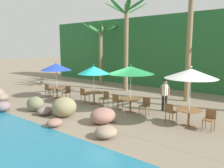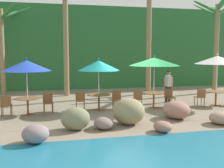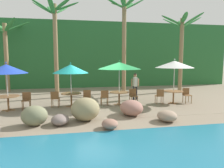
# 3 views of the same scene
# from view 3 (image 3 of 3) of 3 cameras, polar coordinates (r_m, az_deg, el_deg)

# --- Properties ---
(ground_plane) EXTENTS (120.00, 120.00, 0.00)m
(ground_plane) POSITION_cam_3_polar(r_m,az_deg,el_deg) (11.47, -3.92, -6.13)
(ground_plane) COLOR gray
(terrace_deck) EXTENTS (18.00, 5.20, 0.01)m
(terrace_deck) POSITION_cam_3_polar(r_m,az_deg,el_deg) (11.47, -3.92, -6.11)
(terrace_deck) COLOR gray
(terrace_deck) RESTS_ON ground
(foliage_backdrop) EXTENTS (28.00, 2.40, 6.00)m
(foliage_backdrop) POSITION_cam_3_polar(r_m,az_deg,el_deg) (20.15, -7.05, 7.99)
(foliage_backdrop) COLOR #286633
(foliage_backdrop) RESTS_ON ground
(rock_seawall) EXTENTS (15.57, 3.35, 0.97)m
(rock_seawall) POSITION_cam_3_polar(r_m,az_deg,el_deg) (8.24, -15.81, -8.70)
(rock_seawall) COLOR gray
(rock_seawall) RESTS_ON ground
(umbrella_blue) EXTENTS (2.04, 2.04, 2.44)m
(umbrella_blue) POSITION_cam_3_polar(r_m,az_deg,el_deg) (11.48, -27.17, 3.74)
(umbrella_blue) COLOR silver
(umbrella_blue) RESTS_ON ground
(dining_table_blue) EXTENTS (1.10, 1.10, 0.74)m
(dining_table_blue) POSITION_cam_3_polar(r_m,az_deg,el_deg) (11.64, -26.78, -3.58)
(dining_table_blue) COLOR brown
(dining_table_blue) RESTS_ON ground
(chair_blue_seaward) EXTENTS (0.45, 0.46, 0.87)m
(chair_blue_seaward) POSITION_cam_3_polar(r_m,az_deg,el_deg) (11.60, -22.54, -3.91)
(chair_blue_seaward) COLOR brown
(chair_blue_seaward) RESTS_ON ground
(umbrella_teal) EXTENTS (1.90, 1.90, 2.41)m
(umbrella_teal) POSITION_cam_3_polar(r_m,az_deg,el_deg) (11.33, -11.35, 4.13)
(umbrella_teal) COLOR silver
(umbrella_teal) RESTS_ON ground
(dining_table_teal) EXTENTS (1.10, 1.10, 0.74)m
(dining_table_teal) POSITION_cam_3_polar(r_m,az_deg,el_deg) (11.48, -11.18, -3.10)
(dining_table_teal) COLOR brown
(dining_table_teal) RESTS_ON ground
(chair_teal_seaward) EXTENTS (0.46, 0.47, 0.87)m
(chair_teal_seaward) POSITION_cam_3_polar(r_m,az_deg,el_deg) (11.52, -6.91, -3.50)
(chair_teal_seaward) COLOR brown
(chair_teal_seaward) RESTS_ON ground
(chair_teal_inland) EXTENTS (0.46, 0.47, 0.87)m
(chair_teal_inland) POSITION_cam_3_polar(r_m,az_deg,el_deg) (11.53, -15.43, -3.69)
(chair_teal_inland) COLOR brown
(chair_teal_inland) RESTS_ON ground
(umbrella_green) EXTENTS (2.41, 2.41, 2.53)m
(umbrella_green) POSITION_cam_3_polar(r_m,az_deg,el_deg) (11.55, 2.03, 5.09)
(umbrella_green) COLOR silver
(umbrella_green) RESTS_ON ground
(dining_table_green) EXTENTS (1.10, 1.10, 0.74)m
(dining_table_green) POSITION_cam_3_polar(r_m,az_deg,el_deg) (11.71, 1.99, -2.79)
(dining_table_green) COLOR brown
(dining_table_green) RESTS_ON ground
(chair_green_seaward) EXTENTS (0.42, 0.43, 0.87)m
(chair_green_seaward) POSITION_cam_3_polar(r_m,az_deg,el_deg) (12.02, 5.86, -3.06)
(chair_green_seaward) COLOR brown
(chair_green_seaward) RESTS_ON ground
(chair_green_inland) EXTENTS (0.43, 0.44, 0.87)m
(chair_green_inland) POSITION_cam_3_polar(r_m,az_deg,el_deg) (11.51, -2.09, -3.47)
(chair_green_inland) COLOR brown
(chair_green_inland) RESTS_ON ground
(umbrella_white) EXTENTS (2.20, 2.20, 2.60)m
(umbrella_white) POSITION_cam_3_polar(r_m,az_deg,el_deg) (12.43, 16.88, 5.23)
(umbrella_white) COLOR silver
(umbrella_white) RESTS_ON ground
(dining_table_white) EXTENTS (1.10, 1.10, 0.74)m
(dining_table_white) POSITION_cam_3_polar(r_m,az_deg,el_deg) (12.58, 16.62, -2.40)
(dining_table_white) COLOR brown
(dining_table_white) RESTS_ON ground
(chair_white_seaward) EXTENTS (0.45, 0.46, 0.87)m
(chair_white_seaward) POSITION_cam_3_polar(r_m,az_deg,el_deg) (13.03, 19.89, -2.66)
(chair_white_seaward) COLOR brown
(chair_white_seaward) RESTS_ON ground
(chair_white_inland) EXTENTS (0.47, 0.47, 0.87)m
(chair_white_inland) POSITION_cam_3_polar(r_m,az_deg,el_deg) (12.24, 13.03, -3.02)
(chair_white_inland) COLOR brown
(chair_white_inland) RESTS_ON ground
(palm_tree_nearest) EXTENTS (3.70, 3.30, 5.61)m
(palm_tree_nearest) POSITION_cam_3_polar(r_m,az_deg,el_deg) (18.36, -27.29, 10.04)
(palm_tree_nearest) COLOR olive
(palm_tree_nearest) RESTS_ON ground
(palm_tree_second) EXTENTS (3.53, 3.47, 6.85)m
(palm_tree_second) POSITION_cam_3_polar(r_m,az_deg,el_deg) (16.35, -15.46, 14.03)
(palm_tree_second) COLOR olive
(palm_tree_second) RESTS_ON ground
(palm_tree_third) EXTENTS (3.30, 3.21, 7.20)m
(palm_tree_third) POSITION_cam_3_polar(r_m,az_deg,el_deg) (16.21, 3.43, 14.53)
(palm_tree_third) COLOR olive
(palm_tree_third) RESTS_ON ground
(palm_tree_fourth) EXTENTS (3.56, 3.52, 6.00)m
(palm_tree_fourth) POSITION_cam_3_polar(r_m,az_deg,el_deg) (17.59, 18.64, 11.42)
(palm_tree_fourth) COLOR olive
(palm_tree_fourth) RESTS_ON ground
(waiter_in_white) EXTENTS (0.52, 0.34, 1.70)m
(waiter_in_white) POSITION_cam_3_polar(r_m,az_deg,el_deg) (13.21, 6.39, -0.10)
(waiter_in_white) COLOR #232328
(waiter_in_white) RESTS_ON ground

